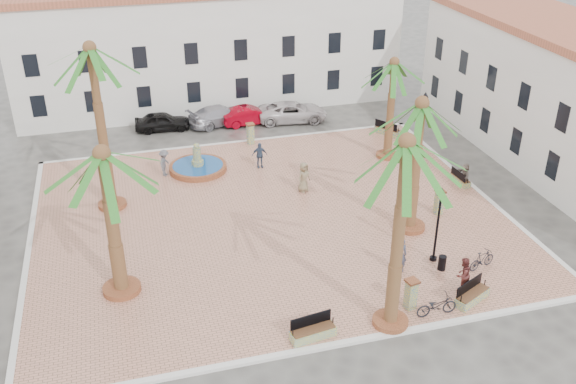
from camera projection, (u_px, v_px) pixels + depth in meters
name	position (u px, v px, depth m)	size (l,w,h in m)	color
ground	(271.00, 219.00, 36.38)	(120.00, 120.00, 0.00)	#56544F
plaza	(271.00, 218.00, 36.35)	(26.00, 22.00, 0.15)	tan
kerb_n	(233.00, 143.00, 45.70)	(26.30, 0.30, 0.16)	silver
kerb_s	(335.00, 345.00, 26.99)	(26.30, 0.30, 0.16)	silver
kerb_e	(476.00, 189.00, 39.42)	(0.30, 22.30, 0.16)	silver
kerb_w	(29.00, 252.00, 33.27)	(0.30, 22.30, 0.16)	silver
building_north	(209.00, 45.00, 51.15)	(30.40, 7.40, 9.50)	white
building_east	(567.00, 100.00, 40.69)	(7.40, 26.40, 9.00)	white
fountain	(198.00, 166.00, 41.52)	(3.70, 3.70, 1.91)	brown
palm_nw	(92.00, 65.00, 33.45)	(5.28, 5.28, 9.74)	brown
palm_sw	(105.00, 173.00, 27.29)	(5.77, 5.77, 7.50)	brown
palm_s	(405.00, 163.00, 24.47)	(5.12, 5.12, 9.02)	brown
palm_e	(420.00, 120.00, 32.25)	(5.47, 5.47, 7.63)	brown
palm_ne	(393.00, 74.00, 40.80)	(4.81, 4.81, 6.89)	brown
bench_s	(313.00, 332.00, 27.15)	(2.06, 0.89, 1.05)	gray
bench_se	(472.00, 296.00, 29.37)	(2.03, 1.39, 1.03)	gray
bench_e	(460.00, 180.00, 39.89)	(0.60, 1.67, 0.87)	gray
bench_ne	(387.00, 131.00, 46.79)	(1.57, 1.98, 1.04)	gray
lamppost_s	(439.00, 212.00, 31.18)	(0.45, 0.45, 4.13)	black
lamppost_e	(424.00, 110.00, 43.50)	(0.44, 0.44, 4.09)	black
bollard_se	(411.00, 294.00, 28.71)	(0.64, 0.64, 1.52)	gray
bollard_n	(250.00, 133.00, 45.06)	(0.61, 0.61, 1.51)	gray
bollard_e	(439.00, 202.00, 36.30)	(0.57, 0.57, 1.48)	gray
litter_bin	(442.00, 263.00, 31.57)	(0.39, 0.39, 0.76)	black
cyclist_a	(400.00, 255.00, 31.17)	(0.70, 0.46, 1.91)	#3B4156
bicycle_a	(437.00, 306.00, 28.40)	(0.67, 1.91, 1.00)	black
cyclist_b	(463.00, 274.00, 29.86)	(0.85, 0.66, 1.75)	#582422
bicycle_b	(482.00, 260.00, 31.61)	(0.47, 1.65, 0.99)	black
pedestrian_fountain_a	(304.00, 177.00, 38.64)	(0.92, 0.60, 1.89)	#7F6F51
pedestrian_fountain_b	(259.00, 155.00, 41.65)	(1.00, 0.42, 1.71)	#34465F
pedestrian_north	(165.00, 163.00, 40.57)	(1.13, 0.65, 1.75)	#545459
pedestrian_east	(465.00, 175.00, 39.31)	(1.41, 0.45, 1.52)	#6C5C53
car_black	(162.00, 121.00, 47.70)	(1.64, 4.07, 1.39)	black
car_red	(250.00, 115.00, 48.76)	(1.48, 4.24, 1.40)	#900010
car_silver	(220.00, 115.00, 48.73)	(2.06, 5.06, 1.47)	#AFADB6
car_white	(292.00, 112.00, 49.31)	(2.47, 5.36, 1.49)	silver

